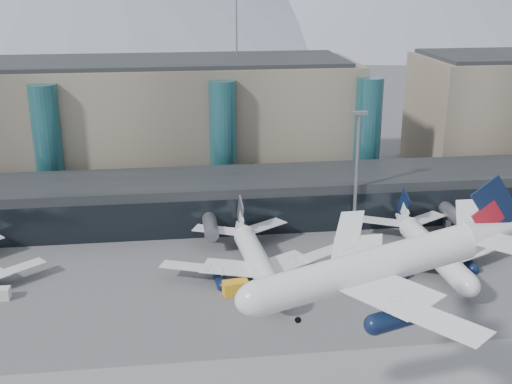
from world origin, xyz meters
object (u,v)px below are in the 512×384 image
at_px(lightmast_mid, 357,166).
at_px(veh_d, 435,242).
at_px(hero_jet, 395,254).
at_px(jet_parked_right, 427,240).
at_px(veh_h, 236,288).
at_px(veh_c, 366,273).
at_px(jet_parked_mid, 254,249).

height_order(lightmast_mid, veh_d, lightmast_mid).
bearing_deg(hero_jet, veh_d, 56.39).
distance_m(jet_parked_right, veh_h, 37.77).
distance_m(hero_jet, veh_c, 44.68).
bearing_deg(hero_jet, veh_c, 70.79).
bearing_deg(hero_jet, lightmast_mid, 72.35).
height_order(veh_c, veh_d, veh_c).
relative_size(jet_parked_mid, veh_d, 11.49).
relative_size(veh_c, veh_h, 0.89).
xyz_separation_m(hero_jet, veh_h, (-14.16, 35.25, -21.44)).
bearing_deg(jet_parked_right, veh_c, 111.36).
xyz_separation_m(lightmast_mid, jet_parked_right, (9.66, -15.54, -10.05)).
bearing_deg(jet_parked_mid, jet_parked_right, -95.30).
bearing_deg(jet_parked_right, veh_d, -35.60).
distance_m(lightmast_mid, veh_c, 25.28).
bearing_deg(veh_d, veh_h, 144.29).
relative_size(lightmast_mid, veh_d, 8.26).
xyz_separation_m(jet_parked_right, veh_c, (-13.18, -5.63, -3.32)).
relative_size(jet_parked_right, veh_c, 9.48).
bearing_deg(jet_parked_right, jet_parked_mid, 88.26).
bearing_deg(hero_jet, veh_h, 106.50).
xyz_separation_m(jet_parked_mid, veh_h, (-4.15, -8.36, -3.18)).
xyz_separation_m(lightmast_mid, jet_parked_mid, (-22.88, -15.56, -10.07)).
xyz_separation_m(hero_jet, jet_parked_mid, (-10.01, 43.61, -18.26)).
bearing_deg(veh_h, lightmast_mid, 32.96).
distance_m(lightmast_mid, jet_parked_right, 20.88).
distance_m(hero_jet, jet_parked_mid, 48.33).
bearing_deg(veh_h, jet_parked_mid, 55.07).
xyz_separation_m(hero_jet, jet_parked_right, (22.54, 43.62, -18.25)).
bearing_deg(veh_h, veh_c, -1.88).
relative_size(jet_parked_right, veh_d, 11.58).
xyz_separation_m(lightmast_mid, veh_d, (14.13, -8.88, -13.53)).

